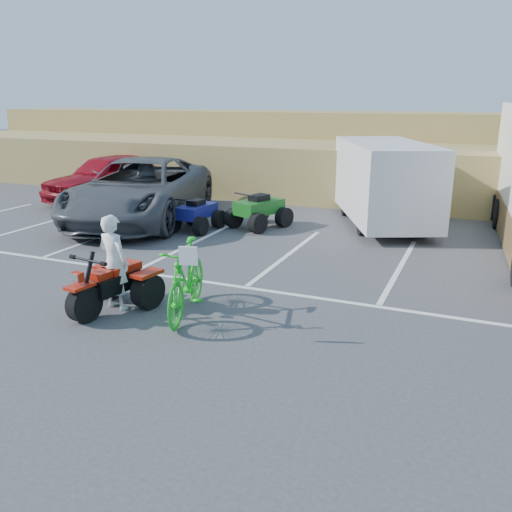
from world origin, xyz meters
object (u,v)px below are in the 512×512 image
at_px(red_car, 109,177).
at_px(quad_atv_green, 259,227).
at_px(red_trike_atv, 111,310).
at_px(cargo_trailer, 384,181).
at_px(quad_atv_blue, 197,230).
at_px(grey_pickup, 140,190).
at_px(green_dirt_bike, 186,279).
at_px(rider, 114,262).

height_order(red_car, quad_atv_green, red_car).
xyz_separation_m(red_trike_atv, cargo_trailer, (3.25, 8.94, 1.33)).
height_order(red_trike_atv, quad_atv_blue, red_trike_atv).
relative_size(quad_atv_blue, quad_atv_green, 0.91).
bearing_deg(grey_pickup, red_car, 127.54).
distance_m(red_trike_atv, quad_atv_green, 7.12).
height_order(quad_atv_blue, quad_atv_green, quad_atv_green).
height_order(red_trike_atv, red_car, red_car).
height_order(green_dirt_bike, quad_atv_green, green_dirt_bike).
bearing_deg(grey_pickup, red_trike_atv, -73.79).
relative_size(green_dirt_bike, quad_atv_blue, 1.45).
bearing_deg(red_trike_atv, grey_pickup, 129.53).
xyz_separation_m(cargo_trailer, quad_atv_green, (-3.30, -1.82, -1.33)).
bearing_deg(quad_atv_blue, green_dirt_bike, -59.40).
bearing_deg(red_car, cargo_trailer, 11.72).
xyz_separation_m(grey_pickup, red_car, (-3.12, 2.48, -0.09)).
bearing_deg(quad_atv_blue, red_trike_atv, -72.21).
xyz_separation_m(red_car, quad_atv_blue, (5.33, -2.93, -0.87)).
distance_m(grey_pickup, quad_atv_green, 3.92).
height_order(red_trike_atv, quad_atv_green, red_trike_atv).
xyz_separation_m(red_trike_atv, green_dirt_bike, (1.38, 0.38, 0.66)).
relative_size(rider, cargo_trailer, 0.31).
relative_size(grey_pickup, red_car, 1.35).
height_order(rider, quad_atv_green, rider).
distance_m(cargo_trailer, quad_atv_blue, 5.78).
bearing_deg(rider, red_car, -42.59).
height_order(green_dirt_bike, red_car, red_car).
bearing_deg(rider, grey_pickup, -49.74).
xyz_separation_m(red_trike_atv, rider, (0.02, 0.15, 0.88)).
xyz_separation_m(rider, green_dirt_bike, (1.36, 0.23, -0.21)).
xyz_separation_m(rider, quad_atv_blue, (-1.63, 5.96, -0.88)).
relative_size(rider, green_dirt_bike, 0.79).
distance_m(cargo_trailer, quad_atv_green, 4.00).
distance_m(red_car, quad_atv_blue, 6.14).
height_order(green_dirt_bike, grey_pickup, grey_pickup).
height_order(grey_pickup, red_car, grey_pickup).
bearing_deg(red_car, rider, -39.65).
bearing_deg(cargo_trailer, grey_pickup, 174.45).
xyz_separation_m(red_car, cargo_trailer, (10.19, -0.09, 0.46)).
relative_size(red_trike_atv, quad_atv_green, 1.01).
bearing_deg(green_dirt_bike, red_trike_atv, -179.09).
bearing_deg(grey_pickup, quad_atv_green, -5.37).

